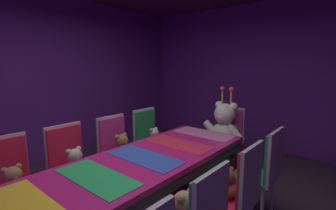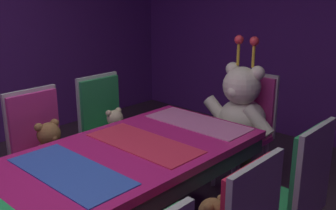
% 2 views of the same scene
% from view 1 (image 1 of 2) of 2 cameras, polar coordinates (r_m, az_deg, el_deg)
% --- Properties ---
extents(wall_back, '(5.20, 0.12, 2.80)m').
position_cam_1_polar(wall_back, '(5.03, 21.50, 6.21)').
color(wall_back, '#59267F').
rests_on(wall_back, ground_plane).
extents(wall_left, '(0.12, 6.40, 2.80)m').
position_cam_1_polar(wall_left, '(4.49, -29.76, 5.31)').
color(wall_left, '#59267F').
rests_on(wall_left, ground_plane).
extents(banquet_table, '(0.90, 2.53, 0.75)m').
position_cam_1_polar(banquet_table, '(2.44, -5.46, -14.10)').
color(banquet_table, '#C61E72').
rests_on(banquet_table, ground_plane).
extents(chair_left_0, '(0.42, 0.41, 0.98)m').
position_cam_1_polar(chair_left_0, '(2.74, -33.46, -14.26)').
color(chair_left_0, red).
rests_on(chair_left_0, ground_plane).
extents(teddy_left_0, '(0.25, 0.32, 0.30)m').
position_cam_1_polar(teddy_left_0, '(2.62, -32.49, -15.53)').
color(teddy_left_0, '#9E7247').
rests_on(teddy_left_0, chair_left_0).
extents(chair_left_1, '(0.42, 0.41, 0.98)m').
position_cam_1_polar(chair_left_1, '(2.93, -22.39, -11.91)').
color(chair_left_1, red).
rests_on(chair_left_1, ground_plane).
extents(teddy_left_1, '(0.25, 0.33, 0.31)m').
position_cam_1_polar(teddy_left_1, '(2.81, -20.96, -12.87)').
color(teddy_left_1, beige).
rests_on(teddy_left_1, chair_left_1).
extents(chair_left_2, '(0.42, 0.41, 0.98)m').
position_cam_1_polar(chair_left_2, '(3.21, -12.34, -9.49)').
color(chair_left_2, '#CC338C').
rests_on(chair_left_2, ground_plane).
extents(teddy_left_2, '(0.27, 0.35, 0.33)m').
position_cam_1_polar(teddy_left_2, '(3.10, -10.65, -10.05)').
color(teddy_left_2, olive).
rests_on(teddy_left_2, chair_left_2).
extents(chair_left_3, '(0.42, 0.41, 0.98)m').
position_cam_1_polar(chair_left_3, '(3.62, -4.80, -7.11)').
color(chair_left_3, '#268C4C').
rests_on(chair_left_3, ground_plane).
extents(teddy_left_3, '(0.22, 0.29, 0.27)m').
position_cam_1_polar(teddy_left_3, '(3.53, -3.13, -7.87)').
color(teddy_left_3, beige).
rests_on(teddy_left_3, chair_left_3).
extents(chair_right_2, '(0.42, 0.41, 0.98)m').
position_cam_1_polar(chair_right_2, '(2.26, 16.91, -18.14)').
color(chair_right_2, red).
rests_on(chair_right_2, ground_plane).
extents(teddy_right_2, '(0.23, 0.29, 0.27)m').
position_cam_1_polar(teddy_right_2, '(2.32, 13.47, -17.78)').
color(teddy_right_2, brown).
rests_on(teddy_right_2, chair_right_2).
extents(chair_right_3, '(0.42, 0.41, 0.98)m').
position_cam_1_polar(chair_right_3, '(2.78, 22.14, -13.05)').
color(chair_right_3, '#268C4C').
rests_on(chair_right_3, ground_plane).
extents(throne_chair, '(0.41, 0.42, 0.98)m').
position_cam_1_polar(throne_chair, '(3.87, 14.12, -6.29)').
color(throne_chair, '#CC338C').
rests_on(throne_chair, ground_plane).
extents(king_teddy_bear, '(0.67, 0.52, 0.86)m').
position_cam_1_polar(king_teddy_bear, '(3.69, 13.06, -4.84)').
color(king_teddy_bear, silver).
rests_on(king_teddy_bear, throne_chair).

